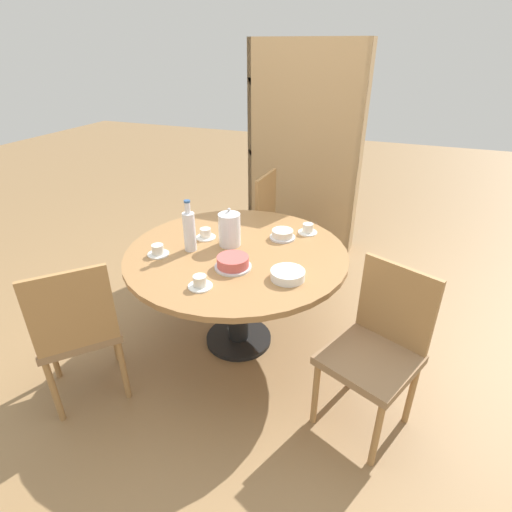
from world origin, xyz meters
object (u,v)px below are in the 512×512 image
chair_a (280,224)px  cup_c (308,229)px  bookshelf (305,154)px  cup_a (200,282)px  water_bottle (189,230)px  cake_main (233,263)px  chair_c (377,347)px  cup_b (206,234)px  coffee_pot (230,228)px  cup_d (158,251)px  cake_second (283,234)px  chair_b (77,328)px

chair_a → cup_c: bearing=-144.1°
bookshelf → cup_a: bookshelf is taller
water_bottle → cake_main: 0.37m
chair_c → cup_a: bearing=-149.1°
cup_a → cup_b: size_ratio=1.00×
cup_a → cup_b: same height
bookshelf → coffee_pot: bookshelf is taller
bookshelf → cup_d: (-0.40, -1.87, -0.19)m
chair_c → coffee_pot: bearing=-178.3°
cake_main → cake_second: size_ratio=1.26×
chair_c → cake_main: 0.90m
cup_d → chair_a: bearing=71.6°
cake_main → cup_a: 0.26m
cake_second → cup_a: bearing=-106.9°
coffee_pot → water_bottle: bearing=-141.9°
bookshelf → coffee_pot: (-0.05, -1.59, -0.11)m
chair_a → water_bottle: (-0.24, -1.06, 0.35)m
cup_a → coffee_pot: bearing=96.9°
water_bottle → cup_a: water_bottle is taller
water_bottle → cup_d: (-0.15, -0.13, -0.11)m
chair_a → cup_b: size_ratio=6.90×
chair_a → cake_main: 1.21m
chair_a → cup_b: bearing=166.9°
chair_a → coffee_pot: size_ratio=3.61×
cup_b → cake_second: bearing=20.6°
chair_a → water_bottle: bearing=169.2°
cup_b → cup_c: (0.61, 0.32, 0.00)m
chair_c → cup_b: size_ratio=6.90×
water_bottle → cup_c: 0.81m
cup_a → cup_c: bearing=67.8°
cup_a → cup_d: size_ratio=1.00×
cup_b → chair_c: bearing=-19.9°
chair_b → water_bottle: size_ratio=2.77×
cake_second → cake_main: bearing=-106.7°
bookshelf → water_bottle: (-0.25, -1.74, -0.09)m
cake_second → cup_b: cup_b is taller
cup_b → cup_a: bearing=-65.2°
chair_b → cup_b: (0.34, 0.86, 0.24)m
water_bottle → cup_c: (0.62, 0.51, -0.11)m
chair_a → chair_c: (0.94, -1.30, 0.00)m
chair_a → cup_b: (-0.24, -0.88, 0.24)m
chair_b → cake_second: size_ratio=5.32×
chair_a → cup_b: chair_a is taller
cake_second → cup_c: (0.13, 0.14, -0.00)m
bookshelf → cup_c: 1.30m
cup_b → cup_d: size_ratio=1.00×
cake_main → cup_b: cake_main is taller
chair_c → cup_c: 0.98m
chair_c → cup_d: 1.37m
water_bottle → cake_second: 0.61m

